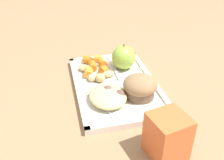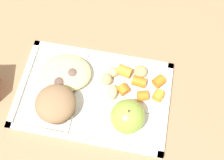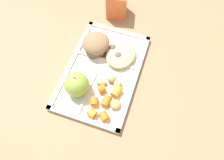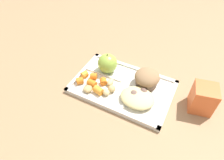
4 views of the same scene
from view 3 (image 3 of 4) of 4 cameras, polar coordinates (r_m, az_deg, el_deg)
name	(u,v)px [view 3 (image 3 of 4)]	position (r m, az deg, el deg)	size (l,w,h in m)	color
ground	(103,72)	(0.70, -2.49, 2.06)	(6.00, 6.00, 0.00)	#997551
lunch_tray	(103,71)	(0.69, -2.53, 2.32)	(0.36, 0.23, 0.02)	silver
green_apple	(77,84)	(0.63, -9.50, -1.14)	(0.08, 0.08, 0.08)	#93B742
bran_muffin	(96,44)	(0.71, -4.32, 9.59)	(0.09, 0.09, 0.06)	brown
carrot_slice_tilted	(94,102)	(0.63, -4.87, -5.82)	(0.02, 0.02, 0.02)	orange
carrot_slice_large	(106,101)	(0.63, -1.57, -5.68)	(0.02, 0.02, 0.03)	orange
carrot_slice_near_corner	(92,113)	(0.62, -5.43, -8.93)	(0.02, 0.02, 0.02)	orange
carrot_slice_diagonal	(104,116)	(0.62, -2.16, -9.72)	(0.02, 0.02, 0.02)	orange
carrot_slice_center	(102,89)	(0.65, -2.82, -2.42)	(0.02, 0.02, 0.02)	orange
carrot_slice_back	(117,92)	(0.64, 1.26, -3.17)	(0.03, 0.03, 0.03)	orange
potato_chunk_large	(118,84)	(0.66, 1.53, -0.99)	(0.03, 0.02, 0.02)	tan
potato_chunk_browned	(112,78)	(0.66, -0.10, 0.41)	(0.03, 0.03, 0.03)	tan
potato_chunk_small	(101,82)	(0.66, -3.00, -0.47)	(0.04, 0.02, 0.02)	tan
potato_chunk_corner	(115,104)	(0.63, 0.92, -6.55)	(0.03, 0.03, 0.02)	tan
egg_noodle_pile	(121,54)	(0.71, 2.40, 7.09)	(0.12, 0.10, 0.03)	#D6C684
meatball_side	(118,57)	(0.70, 1.70, 6.27)	(0.03, 0.03, 0.03)	brown
meatball_center	(113,49)	(0.72, 0.30, 8.27)	(0.03, 0.03, 0.03)	brown
plastic_fork	(127,53)	(0.73, 3.94, 7.32)	(0.15, 0.09, 0.00)	silver
milk_carton	(117,4)	(0.83, 1.31, 19.88)	(0.07, 0.07, 0.10)	orange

